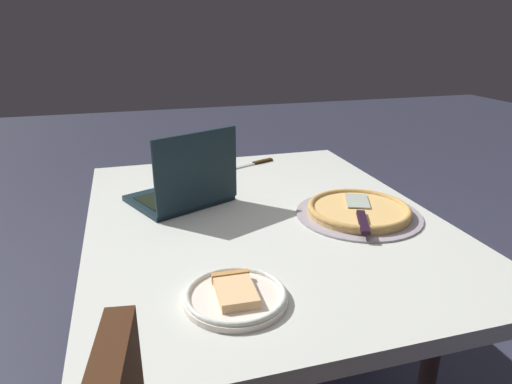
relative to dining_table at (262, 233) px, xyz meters
name	(u,v)px	position (x,y,z in m)	size (l,w,h in m)	color
dining_table	(262,233)	(0.00, 0.00, 0.00)	(1.30, 1.04, 0.72)	silver
laptop	(185,189)	(-0.16, -0.21, 0.11)	(0.35, 0.37, 0.25)	#14252E
pizza_plate	(236,295)	(0.42, -0.19, 0.07)	(0.23, 0.23, 0.04)	white
pizza_tray	(359,210)	(0.08, 0.29, 0.08)	(0.39, 0.39, 0.04)	#9D949E
table_knife	(255,163)	(-0.53, 0.13, 0.06)	(0.11, 0.23, 0.01)	#B8C4BE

